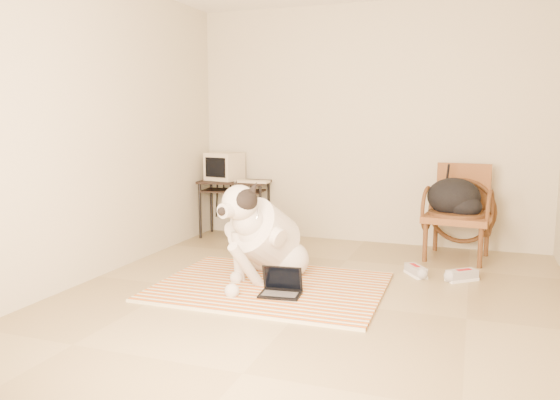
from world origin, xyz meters
The scene contains 15 objects.
floor centered at (0.00, 0.00, 0.00)m, with size 4.50×4.50×0.00m, color #917F58.
wall_back centered at (0.00, 2.25, 1.35)m, with size 4.50×4.50×0.00m, color beige.
wall_front centered at (0.00, -2.25, 1.35)m, with size 4.50×4.50×0.00m, color beige.
wall_left centered at (-2.00, 0.00, 1.35)m, with size 4.50×4.50×0.00m, color beige.
rug centered at (-0.41, 0.21, 0.01)m, with size 1.90×1.46×0.02m.
dog centered at (-0.55, 0.43, 0.38)m, with size 0.69×1.31×0.95m.
laptop centered at (-0.24, 0.01, 0.08)m, with size 0.35×0.27×0.23m.
computer_desk centered at (-1.54, 1.98, 0.59)m, with size 0.86×0.54×0.68m.
crt_monitor centered at (-1.68, 2.01, 0.85)m, with size 0.44×0.42×0.33m.
desk_keyboard centered at (-1.26, 1.87, 0.70)m, with size 0.39×0.14×0.03m, color beige.
pc_tower centered at (-1.40, 2.00, 0.19)m, with size 0.26×0.44×0.39m.
rattan_chair centered at (1.05, 1.82, 0.48)m, with size 0.70×0.68×0.96m.
backpack centered at (1.01, 1.76, 0.62)m, with size 0.54×0.44×0.39m.
sneaker_left centered at (0.71, 1.00, 0.04)m, with size 0.24×0.28×0.09m.
sneaker_right centered at (1.12, 0.97, 0.04)m, with size 0.29×0.27×0.10m.
Camera 1 is at (1.17, -3.97, 1.42)m, focal length 35.00 mm.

